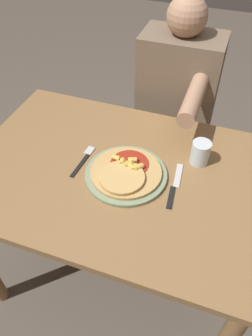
# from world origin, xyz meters

# --- Properties ---
(ground_plane) EXTENTS (8.00, 8.00, 0.00)m
(ground_plane) POSITION_xyz_m (0.00, 0.00, 0.00)
(ground_plane) COLOR brown
(dining_table) EXTENTS (1.14, 0.79, 0.76)m
(dining_table) POSITION_xyz_m (0.00, 0.00, 0.63)
(dining_table) COLOR olive
(dining_table) RESTS_ON ground_plane
(plate) EXTENTS (0.30, 0.30, 0.01)m
(plate) POSITION_xyz_m (0.04, -0.01, 0.76)
(plate) COLOR gray
(plate) RESTS_ON dining_table
(pizza) EXTENTS (0.26, 0.26, 0.04)m
(pizza) POSITION_xyz_m (0.04, -0.02, 0.78)
(pizza) COLOR tan
(pizza) RESTS_ON plate
(fork) EXTENTS (0.03, 0.18, 0.00)m
(fork) POSITION_xyz_m (-0.14, 0.01, 0.76)
(fork) COLOR black
(fork) RESTS_ON dining_table
(knife) EXTENTS (0.03, 0.22, 0.00)m
(knife) POSITION_xyz_m (0.22, -0.01, 0.76)
(knife) COLOR black
(knife) RESTS_ON dining_table
(drinking_glass) EXTENTS (0.07, 0.07, 0.09)m
(drinking_glass) POSITION_xyz_m (0.27, 0.15, 0.80)
(drinking_glass) COLOR silver
(drinking_glass) RESTS_ON dining_table
(person_diner) EXTENTS (0.36, 0.52, 1.20)m
(person_diner) POSITION_xyz_m (0.09, 0.59, 0.70)
(person_diner) COLOR #2D2D38
(person_diner) RESTS_ON ground_plane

